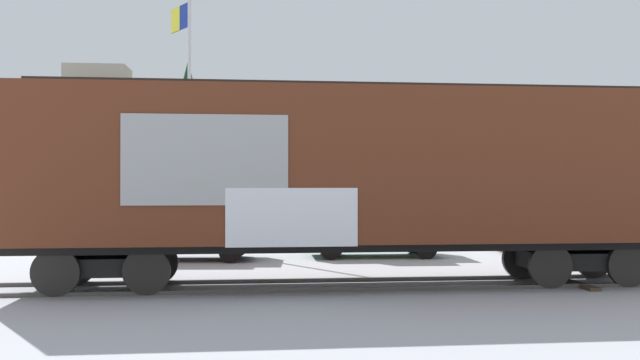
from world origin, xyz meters
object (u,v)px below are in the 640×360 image
(freight_car, at_px, (349,171))
(parked_car_green, at_px, (373,227))
(flagpole, at_px, (186,87))
(parked_car_tan, at_px, (560,227))
(parked_car_black, at_px, (183,229))

(freight_car, distance_m, parked_car_green, 6.42)
(flagpole, xyz_separation_m, parked_car_tan, (11.76, -3.86, -4.72))
(freight_car, height_order, flagpole, flagpole)
(freight_car, relative_size, flagpole, 1.62)
(freight_car, bearing_deg, parked_car_green, 70.59)
(freight_car, bearing_deg, parked_car_tan, 36.26)
(parked_car_black, relative_size, parked_car_green, 1.07)
(freight_car, distance_m, parked_car_black, 7.09)
(flagpole, bearing_deg, parked_car_green, -35.83)
(parked_car_green, xyz_separation_m, parked_car_tan, (6.17, 0.17, -0.08))
(flagpole, bearing_deg, parked_car_black, -90.45)
(parked_car_green, bearing_deg, flagpole, 144.17)
(parked_car_black, xyz_separation_m, parked_car_green, (5.62, -0.07, 0.01))
(freight_car, height_order, parked_car_black, freight_car)
(parked_car_black, distance_m, parked_car_green, 5.62)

